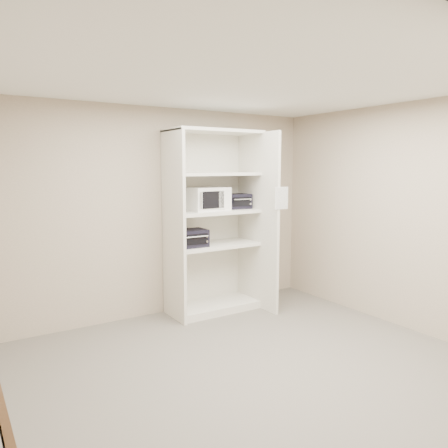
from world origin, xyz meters
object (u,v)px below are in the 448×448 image
shelving_unit (217,228)px  toaster_oven_lower (191,238)px  toaster_oven_upper (237,201)px  microwave (207,199)px

shelving_unit → toaster_oven_lower: 0.42m
shelving_unit → toaster_oven_upper: size_ratio=6.88×
shelving_unit → toaster_oven_lower: shelving_unit is taller
shelving_unit → microwave: bearing=161.6°
shelving_unit → toaster_oven_lower: bearing=-176.2°
shelving_unit → toaster_oven_upper: (0.34, 0.03, 0.34)m
shelving_unit → microwave: (-0.12, 0.04, 0.39)m
toaster_oven_upper → toaster_oven_lower: size_ratio=0.88×
microwave → toaster_oven_lower: size_ratio=1.28×
microwave → toaster_oven_upper: bearing=-1.9°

